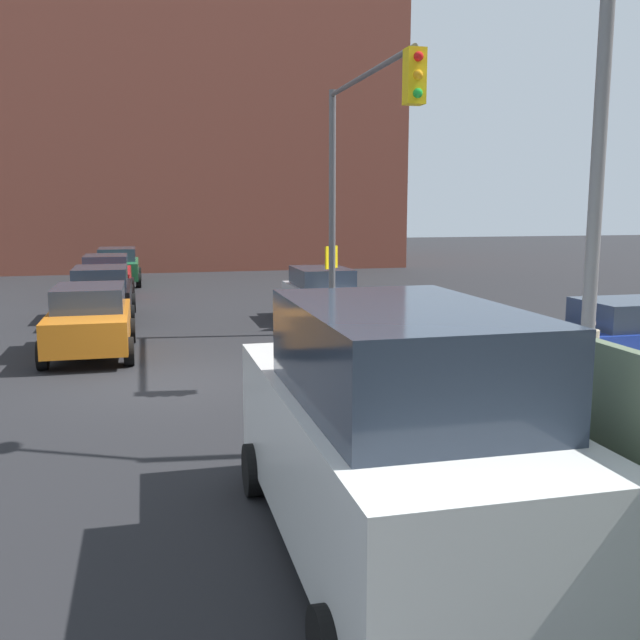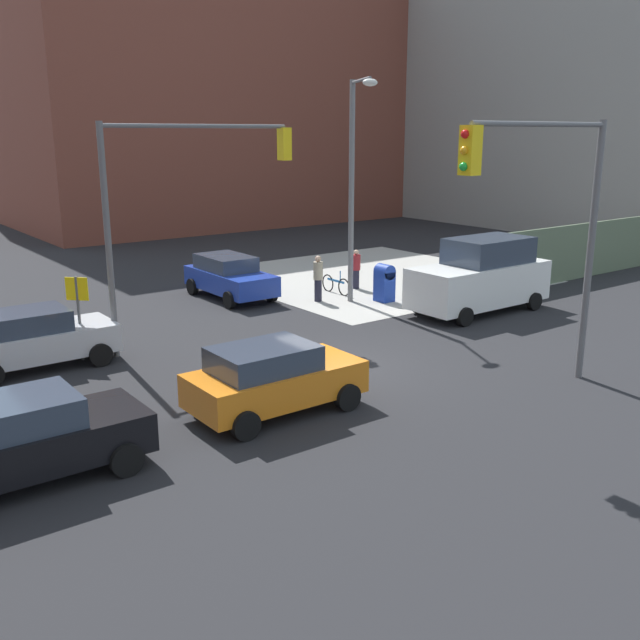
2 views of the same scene
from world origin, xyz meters
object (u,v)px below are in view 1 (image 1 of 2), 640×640
object	(u,v)px
hatchback_silver	(323,294)
van_white_delivery	(389,437)
street_lamp_corner	(573,120)
hatchback_black	(101,293)
sedan_green	(118,266)
mailbox_blue	(576,416)
sedan_orange	(90,320)
traffic_signal_nw_corner	(359,155)
hatchback_red	(106,276)
pedestrian_waiting	(586,366)
coupe_blue	(628,338)

from	to	relation	value
hatchback_silver	van_white_delivery	bearing A→B (deg)	-11.66
street_lamp_corner	hatchback_black	xyz separation A→B (m)	(-13.66, -7.27, -3.86)
street_lamp_corner	sedan_green	bearing A→B (deg)	-163.46
mailbox_blue	sedan_orange	size ratio (longest dim) A/B	0.36
traffic_signal_nw_corner	van_white_delivery	distance (m)	10.88
traffic_signal_nw_corner	mailbox_blue	size ratio (longest dim) A/B	4.55
mailbox_blue	sedan_orange	bearing A→B (deg)	-144.40
hatchback_black	hatchback_red	bearing A→B (deg)	-178.98
pedestrian_waiting	sedan_orange	bearing A→B (deg)	-166.62
coupe_blue	pedestrian_waiting	xyz separation A→B (m)	(2.35, -2.57, 0.07)
mailbox_blue	sedan_green	world-z (taller)	sedan_green
traffic_signal_nw_corner	street_lamp_corner	bearing A→B (deg)	7.74
sedan_green	pedestrian_waiting	bearing A→B (deg)	19.41
mailbox_blue	hatchback_red	size ratio (longest dim) A/B	0.35
mailbox_blue	hatchback_black	size ratio (longest dim) A/B	0.34
hatchback_silver	hatchback_red	xyz separation A→B (m)	(-7.54, -6.70, -0.00)
hatchback_silver	hatchback_red	distance (m)	10.09
traffic_signal_nw_corner	hatchback_silver	distance (m)	5.98
coupe_blue	van_white_delivery	size ratio (longest dim) A/B	0.79
hatchback_red	sedan_orange	bearing A→B (deg)	0.71
coupe_blue	hatchback_red	xyz separation A→B (m)	(-16.06, -10.96, -0.00)
mailbox_blue	street_lamp_corner	bearing A→B (deg)	158.06
mailbox_blue	coupe_blue	xyz separation A→B (m)	(-4.35, 4.07, 0.08)
hatchback_silver	mailbox_blue	bearing A→B (deg)	0.87
mailbox_blue	sedan_orange	world-z (taller)	sedan_orange
hatchback_silver	pedestrian_waiting	bearing A→B (deg)	8.87
street_lamp_corner	sedan_green	xyz separation A→B (m)	(-23.91, -7.10, -3.86)
sedan_green	pedestrian_waiting	world-z (taller)	pedestrian_waiting
coupe_blue	sedan_green	size ratio (longest dim) A/B	1.00
hatchback_silver	street_lamp_corner	bearing A→B (deg)	3.25
traffic_signal_nw_corner	sedan_green	bearing A→B (deg)	-159.94
hatchback_red	street_lamp_corner	bearing A→B (deg)	20.94
coupe_blue	sedan_orange	size ratio (longest dim) A/B	1.07
traffic_signal_nw_corner	hatchback_red	size ratio (longest dim) A/B	1.59
traffic_signal_nw_corner	coupe_blue	distance (m)	7.14
mailbox_blue	hatchback_silver	size ratio (longest dim) A/B	0.35
mailbox_blue	sedan_green	size ratio (longest dim) A/B	0.33
sedan_orange	coupe_blue	bearing A→B (deg)	64.80
traffic_signal_nw_corner	hatchback_silver	bearing A→B (deg)	176.20
sedan_orange	pedestrian_waiting	distance (m)	11.12
sedan_green	van_white_delivery	distance (m)	26.98
mailbox_blue	hatchback_red	world-z (taller)	hatchback_red
hatchback_black	sedan_orange	xyz separation A→B (m)	(5.38, 0.04, -0.00)
van_white_delivery	pedestrian_waiting	world-z (taller)	van_white_delivery
street_lamp_corner	hatchback_silver	size ratio (longest dim) A/B	1.93
hatchback_red	sedan_orange	world-z (taller)	same
mailbox_blue	coupe_blue	bearing A→B (deg)	136.94
sedan_green	van_white_delivery	bearing A→B (deg)	7.31
coupe_blue	pedestrian_waiting	world-z (taller)	pedestrian_waiting
traffic_signal_nw_corner	coupe_blue	xyz separation A→B (m)	(3.93, 4.57, -3.83)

